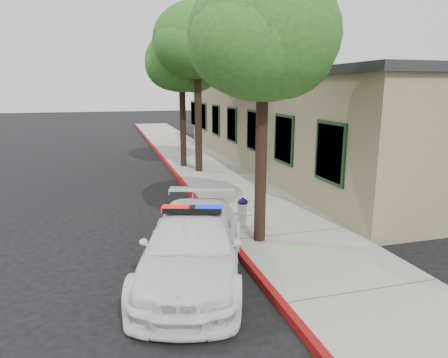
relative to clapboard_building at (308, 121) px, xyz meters
The scene contains 9 objects.
ground 11.42m from the clapboard_building, 126.62° to the right, with size 120.00×120.00×0.00m, color black.
sidewalk 8.13m from the clapboard_building, 130.31° to the right, with size 3.20×60.00×0.15m, color gray.
red_curb 9.18m from the clapboard_building, 137.85° to the right, with size 0.14×60.00×0.16m, color maroon.
clapboard_building is the anchor object (origin of this frame).
police_car 13.05m from the clapboard_building, 127.01° to the right, with size 3.18×4.96×1.46m.
fire_hydrant 10.28m from the clapboard_building, 126.56° to the right, with size 0.44×0.38×0.76m.
street_tree_near 11.24m from the clapboard_building, 122.97° to the right, with size 3.41×3.25×5.96m.
street_tree_mid 6.49m from the clapboard_building, behind, with size 3.67×3.72×6.93m.
street_tree_far 6.49m from the clapboard_building, behind, with size 3.38×3.18×6.01m.
Camera 1 is at (-2.57, -8.57, 3.64)m, focal length 32.30 mm.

